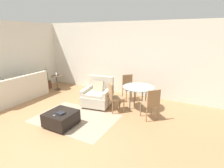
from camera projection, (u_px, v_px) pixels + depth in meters
ground_plane at (50, 134)px, 4.21m from camera, size 20.00×20.00×0.00m
wall_back at (116, 58)px, 6.88m from camera, size 12.00×0.06×2.75m
wall_left at (13, 60)px, 6.55m from camera, size 0.06×12.00×2.75m
area_rug at (75, 118)px, 4.98m from camera, size 2.26×1.61×0.01m
couch at (20, 91)px, 6.32m from camera, size 0.90×1.95×0.92m
armchair at (98, 95)px, 5.82m from camera, size 0.99×1.01×0.92m
ottoman at (61, 118)px, 4.54m from camera, size 0.71×0.71×0.38m
book_stack at (61, 113)px, 4.41m from camera, size 0.23×0.19×0.03m
tv_remote_primary at (55, 114)px, 4.37m from camera, size 0.05×0.13×0.01m
tv_remote_secondary at (55, 114)px, 4.36m from camera, size 0.07×0.14×0.01m
potted_plant at (47, 83)px, 7.64m from camera, size 0.40×0.40×0.99m
side_table at (57, 80)px, 7.37m from camera, size 0.46×0.46×0.61m
picture_frame at (56, 74)px, 7.29m from camera, size 0.15×0.06×0.16m
dining_table at (138, 89)px, 5.49m from camera, size 1.01×1.01×0.72m
dining_chair_near_left at (114, 95)px, 5.29m from camera, size 0.59×0.59×0.90m
dining_chair_near_right at (151, 102)px, 4.77m from camera, size 0.59×0.59×0.90m
dining_chair_far_left at (128, 86)px, 6.28m from camera, size 0.59×0.59×0.90m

